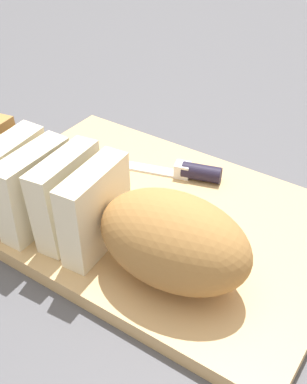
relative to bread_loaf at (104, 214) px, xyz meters
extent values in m
plane|color=#4C4C51|center=(-0.01, -0.08, -0.07)|extent=(3.00, 3.00, 0.00)
cube|color=tan|center=(-0.01, -0.08, -0.06)|extent=(0.45, 0.31, 0.02)
ellipsoid|color=#A8753D|center=(-0.08, 0.00, 0.00)|extent=(0.16, 0.10, 0.10)
cube|color=beige|center=(0.01, 0.00, 0.00)|extent=(0.04, 0.10, 0.10)
cube|color=beige|center=(0.05, 0.00, 0.00)|extent=(0.04, 0.10, 0.10)
cube|color=beige|center=(0.09, 0.01, 0.00)|extent=(0.03, 0.09, 0.10)
cube|color=beige|center=(0.13, 0.00, 0.00)|extent=(0.04, 0.10, 0.10)
cube|color=silver|center=(0.10, -0.14, -0.05)|extent=(0.21, 0.07, 0.00)
cylinder|color=black|center=(-0.03, -0.17, -0.04)|extent=(0.06, 0.03, 0.02)
cube|color=silver|center=(0.00, -0.17, -0.04)|extent=(0.02, 0.02, 0.02)
sphere|color=tan|center=(-0.03, -0.04, -0.05)|extent=(0.00, 0.00, 0.00)
sphere|color=tan|center=(-0.02, -0.04, -0.05)|extent=(0.01, 0.01, 0.01)
sphere|color=tan|center=(0.07, -0.09, -0.05)|extent=(0.01, 0.01, 0.01)
camera|label=1|loc=(-0.25, 0.30, 0.32)|focal=45.43mm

